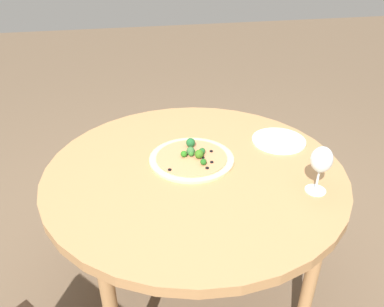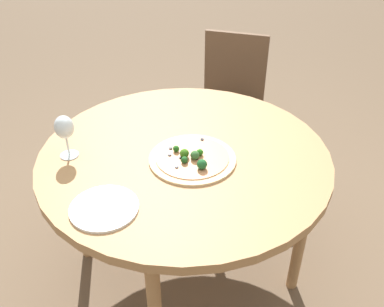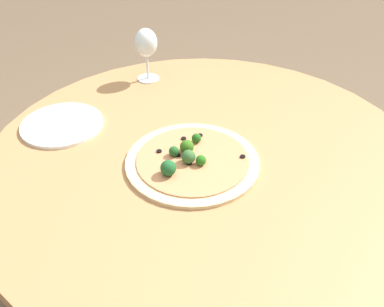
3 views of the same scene
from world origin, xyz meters
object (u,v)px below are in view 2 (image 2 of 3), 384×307
chair (230,101)px  plate_near (104,208)px  wine_glass (64,128)px  pizza (192,158)px

chair → plate_near: (1.13, 0.73, 0.25)m
wine_glass → plate_near: size_ratio=0.76×
wine_glass → plate_near: 0.39m
pizza → plate_near: bearing=9.7°
chair → wine_glass: (1.12, 0.36, 0.37)m
chair → wine_glass: wine_glass is taller
wine_glass → plate_near: bearing=87.2°
wine_glass → plate_near: wine_glass is taller
chair → plate_near: bearing=-96.9°
pizza → wine_glass: size_ratio=1.93×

